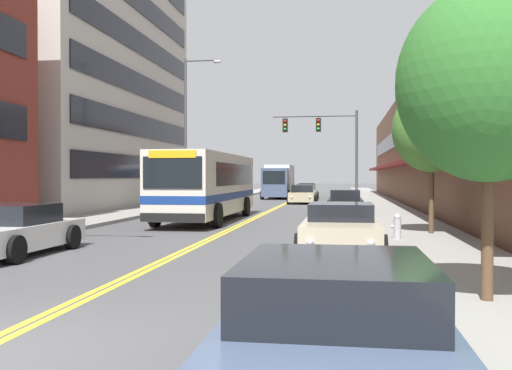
% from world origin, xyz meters
% --- Properties ---
extents(ground_plane, '(240.00, 240.00, 0.00)m').
position_xyz_m(ground_plane, '(0.00, 37.00, 0.00)').
color(ground_plane, '#4C4C4F').
extents(sidewalk_left, '(2.92, 106.00, 0.15)m').
position_xyz_m(sidewalk_left, '(-6.96, 37.00, 0.08)').
color(sidewalk_left, gray).
rests_on(sidewalk_left, ground_plane).
extents(sidewalk_right, '(2.92, 106.00, 0.15)m').
position_xyz_m(sidewalk_right, '(6.96, 37.00, 0.08)').
color(sidewalk_right, gray).
rests_on(sidewalk_right, ground_plane).
extents(centre_line, '(0.34, 106.00, 0.01)m').
position_xyz_m(centre_line, '(0.00, 37.00, 0.00)').
color(centre_line, yellow).
rests_on(centre_line, ground_plane).
extents(office_tower_left, '(12.08, 21.51, 23.89)m').
position_xyz_m(office_tower_left, '(-14.65, 29.50, 11.94)').
color(office_tower_left, '#BCB7AD').
rests_on(office_tower_left, ground_plane).
extents(storefront_row_right, '(9.10, 68.00, 8.47)m').
position_xyz_m(storefront_row_right, '(12.64, 37.00, 4.23)').
color(storefront_row_right, brown).
rests_on(storefront_row_right, ground_plane).
extents(city_bus, '(2.87, 11.21, 3.07)m').
position_xyz_m(city_bus, '(-1.95, 19.99, 1.74)').
color(city_bus, silver).
rests_on(city_bus, ground_plane).
extents(car_white_parked_left_near, '(2.18, 4.71, 1.32)m').
position_xyz_m(car_white_parked_left_near, '(-4.26, 7.70, 0.62)').
color(car_white_parked_left_near, white).
rests_on(car_white_parked_left_near, ground_plane).
extents(car_red_parked_left_mid, '(2.16, 4.33, 1.34)m').
position_xyz_m(car_red_parked_left_mid, '(-4.32, 30.83, 0.63)').
color(car_red_parked_left_mid, maroon).
rests_on(car_red_parked_left_mid, ground_plane).
extents(car_slate_blue_parked_right_foreground, '(2.10, 4.74, 1.36)m').
position_xyz_m(car_slate_blue_parked_right_foreground, '(4.25, -1.31, 0.64)').
color(car_slate_blue_parked_right_foreground, '#475675').
rests_on(car_slate_blue_parked_right_foreground, ground_plane).
extents(car_champagne_parked_right_mid, '(2.18, 4.65, 1.35)m').
position_xyz_m(car_champagne_parked_right_mid, '(4.25, 9.04, 0.64)').
color(car_champagne_parked_right_mid, beige).
rests_on(car_champagne_parked_right_mid, ground_plane).
extents(car_black_parked_right_far, '(2.00, 4.75, 1.36)m').
position_xyz_m(car_black_parked_right_far, '(4.42, 23.98, 0.63)').
color(car_black_parked_right_far, black).
rests_on(car_black_parked_right_far, ground_plane).
extents(car_silver_moving_lead, '(2.09, 4.71, 1.37)m').
position_xyz_m(car_silver_moving_lead, '(1.09, 44.05, 0.64)').
color(car_silver_moving_lead, '#B7B7BC').
rests_on(car_silver_moving_lead, ground_plane).
extents(car_charcoal_moving_second, '(1.99, 4.63, 1.38)m').
position_xyz_m(car_charcoal_moving_second, '(0.76, 50.78, 0.64)').
color(car_charcoal_moving_second, '#232328').
rests_on(car_charcoal_moving_second, ground_plane).
extents(car_beige_moving_third, '(2.13, 4.32, 1.40)m').
position_xyz_m(car_beige_moving_third, '(1.29, 37.07, 0.65)').
color(car_beige_moving_third, '#BCAD89').
rests_on(car_beige_moving_third, ground_plane).
extents(box_truck, '(2.63, 7.28, 3.11)m').
position_xyz_m(box_truck, '(-1.64, 46.72, 1.62)').
color(box_truck, '#475675').
rests_on(box_truck, ground_plane).
extents(traffic_signal_mast, '(5.76, 0.38, 6.50)m').
position_xyz_m(traffic_signal_mast, '(3.26, 32.79, 4.62)').
color(traffic_signal_mast, '#47474C').
rests_on(traffic_signal_mast, ground_plane).
extents(street_lamp_left_far, '(2.35, 0.28, 9.30)m').
position_xyz_m(street_lamp_left_far, '(-5.02, 27.99, 5.44)').
color(street_lamp_left_far, '#47474C').
rests_on(street_lamp_left_far, ground_plane).
extents(street_tree_right_near, '(2.79, 2.79, 4.88)m').
position_xyz_m(street_tree_right_near, '(6.50, 3.10, 3.49)').
color(street_tree_right_near, brown).
rests_on(street_tree_right_near, sidewalk_right).
extents(street_tree_right_mid, '(2.61, 2.61, 4.92)m').
position_xyz_m(street_tree_right_mid, '(7.24, 13.65, 3.62)').
color(street_tree_right_mid, brown).
rests_on(street_tree_right_mid, sidewalk_right).
extents(fire_hydrant, '(0.31, 0.23, 0.77)m').
position_xyz_m(fire_hydrant, '(5.95, 11.73, 0.54)').
color(fire_hydrant, '#B7B7BC').
rests_on(fire_hydrant, sidewalk_right).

